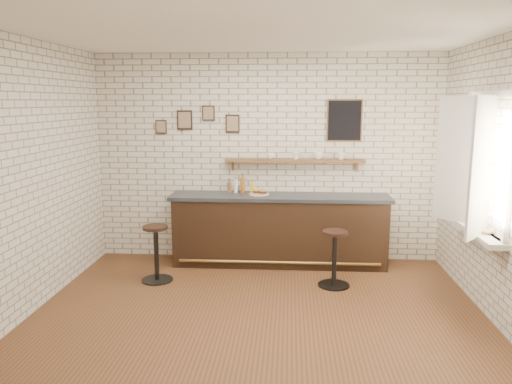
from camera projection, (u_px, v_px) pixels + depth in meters
ground at (258, 311)px, 5.58m from camera, size 5.00×5.00×0.00m
bar_counter at (279, 230)px, 7.14m from camera, size 3.10×0.65×1.01m
sandwich_plate at (259, 194)px, 7.09m from camera, size 0.28×0.28×0.01m
ciabatta_sandwich at (260, 191)px, 7.08m from camera, size 0.23×0.16×0.07m
potato_chips at (258, 194)px, 7.09m from camera, size 0.26×0.19×0.00m
bitters_bottle_brown at (229, 187)px, 7.24m from camera, size 0.06×0.06×0.20m
bitters_bottle_white at (236, 186)px, 7.23m from camera, size 0.06×0.06×0.23m
bitters_bottle_amber at (243, 185)px, 7.22m from camera, size 0.07×0.07×0.27m
condiment_bottle_yellow at (253, 187)px, 7.22m from camera, size 0.06×0.06×0.19m
bar_stool_left at (156, 251)px, 6.48m from camera, size 0.41×0.41×0.74m
bar_stool_right at (334, 257)px, 6.29m from camera, size 0.40×0.40×0.72m
wall_shelf at (295, 161)px, 7.15m from camera, size 2.00×0.18×0.18m
shelf_cup_a at (271, 156)px, 7.16m from camera, size 0.14×0.14×0.09m
shelf_cup_b at (296, 156)px, 7.14m from camera, size 0.13×0.13×0.09m
shelf_cup_c at (318, 156)px, 7.12m from camera, size 0.17×0.17×0.11m
shelf_cup_d at (341, 156)px, 7.10m from camera, size 0.14×0.14×0.10m
back_wall_decor at (283, 121)px, 7.14m from camera, size 2.96×0.02×0.56m
window_sill at (475, 230)px, 5.55m from camera, size 0.20×1.35×0.06m
casement_window at (476, 164)px, 5.42m from camera, size 0.40×1.30×1.56m
book_lower at (479, 231)px, 5.37m from camera, size 0.15×0.20×0.02m
book_upper at (478, 229)px, 5.39m from camera, size 0.25×0.25×0.02m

